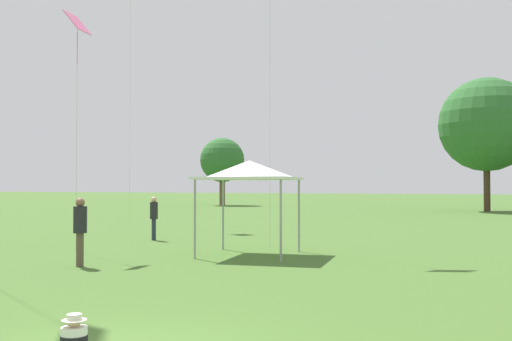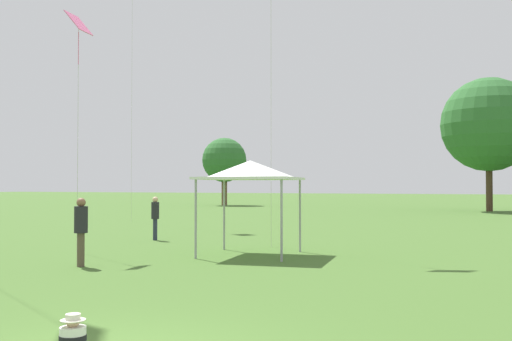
% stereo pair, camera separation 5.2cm
% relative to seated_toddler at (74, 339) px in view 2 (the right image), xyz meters
% --- Properties ---
extents(seated_toddler, '(0.45, 0.55, 0.56)m').
position_rel_seated_toddler_xyz_m(seated_toddler, '(0.00, 0.00, 0.00)').
color(seated_toddler, '#383D56').
rests_on(seated_toddler, ground).
extents(person_standing_4, '(0.39, 0.39, 1.86)m').
position_rel_seated_toddler_xyz_m(person_standing_4, '(-5.54, 6.85, 0.89)').
color(person_standing_4, brown).
rests_on(person_standing_4, ground).
extents(person_standing_6, '(0.37, 0.37, 1.74)m').
position_rel_seated_toddler_xyz_m(person_standing_6, '(-7.93, 14.26, 0.84)').
color(person_standing_6, '#282D42').
rests_on(person_standing_6, ground).
extents(canopy_tent, '(3.29, 3.29, 2.98)m').
position_rel_seated_toddler_xyz_m(canopy_tent, '(-2.38, 11.08, 2.44)').
color(canopy_tent, white).
rests_on(canopy_tent, ground).
extents(kite_1, '(0.72, 0.96, 7.92)m').
position_rel_seated_toddler_xyz_m(kite_1, '(-7.95, 9.60, 7.13)').
color(kite_1, pink).
rests_on(kite_1, ground).
extents(distant_tree_1, '(7.94, 7.94, 11.31)m').
position_rel_seated_toddler_xyz_m(distant_tree_1, '(3.50, 47.90, 7.11)').
color(distant_tree_1, '#473323').
rests_on(distant_tree_1, ground).
extents(distant_tree_3, '(4.89, 4.89, 7.44)m').
position_rel_seated_toddler_xyz_m(distant_tree_3, '(-23.88, 53.01, 4.74)').
color(distant_tree_3, brown).
rests_on(distant_tree_3, ground).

